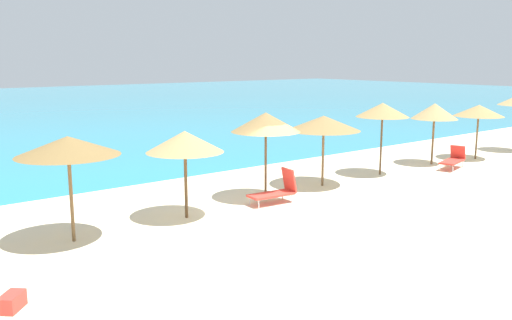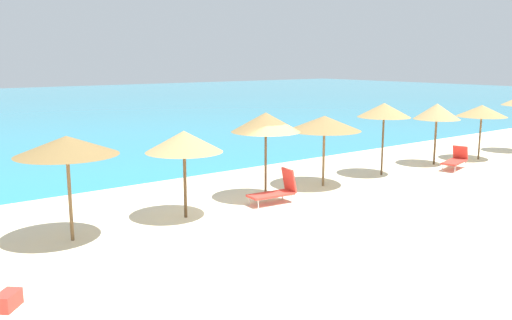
{
  "view_description": "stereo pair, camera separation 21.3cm",
  "coord_description": "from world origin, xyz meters",
  "px_view_note": "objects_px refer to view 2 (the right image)",
  "views": [
    {
      "loc": [
        -10.6,
        -11.73,
        4.56
      ],
      "look_at": [
        0.24,
        2.01,
        1.29
      ],
      "focal_mm": 38.1,
      "sensor_mm": 36.0,
      "label": 1
    },
    {
      "loc": [
        -10.43,
        -11.86,
        4.56
      ],
      "look_at": [
        0.24,
        2.01,
        1.29
      ],
      "focal_mm": 38.1,
      "sensor_mm": 36.0,
      "label": 2
    }
  ],
  "objects_px": {
    "beach_umbrella_3": "(67,146)",
    "beach_umbrella_5": "(266,122)",
    "beach_umbrella_4": "(184,142)",
    "beach_umbrella_7": "(384,110)",
    "beach_umbrella_8": "(437,112)",
    "lounge_chair_4": "(456,160)",
    "cooler_box": "(8,301)",
    "beach_umbrella_9": "(482,111)",
    "lounge_chair_1": "(276,190)",
    "beach_umbrella_6": "(324,123)"
  },
  "relations": [
    {
      "from": "beach_umbrella_3",
      "to": "beach_umbrella_5",
      "type": "relative_size",
      "value": 0.94
    },
    {
      "from": "beach_umbrella_4",
      "to": "beach_umbrella_7",
      "type": "relative_size",
      "value": 0.89
    },
    {
      "from": "beach_umbrella_3",
      "to": "beach_umbrella_5",
      "type": "bearing_deg",
      "value": 2.51
    },
    {
      "from": "beach_umbrella_8",
      "to": "beach_umbrella_5",
      "type": "bearing_deg",
      "value": -179.35
    },
    {
      "from": "lounge_chair_4",
      "to": "cooler_box",
      "type": "relative_size",
      "value": 3.14
    },
    {
      "from": "beach_umbrella_3",
      "to": "beach_umbrella_7",
      "type": "xyz_separation_m",
      "value": [
        12.52,
        0.38,
        0.14
      ]
    },
    {
      "from": "beach_umbrella_3",
      "to": "cooler_box",
      "type": "bearing_deg",
      "value": -126.32
    },
    {
      "from": "beach_umbrella_8",
      "to": "beach_umbrella_9",
      "type": "height_order",
      "value": "beach_umbrella_8"
    },
    {
      "from": "beach_umbrella_4",
      "to": "beach_umbrella_7",
      "type": "bearing_deg",
      "value": 2.27
    },
    {
      "from": "beach_umbrella_4",
      "to": "beach_umbrella_7",
      "type": "height_order",
      "value": "beach_umbrella_7"
    },
    {
      "from": "beach_umbrella_7",
      "to": "lounge_chair_4",
      "type": "xyz_separation_m",
      "value": [
        3.4,
        -1.12,
        -2.18
      ]
    },
    {
      "from": "lounge_chair_1",
      "to": "cooler_box",
      "type": "relative_size",
      "value": 2.97
    },
    {
      "from": "beach_umbrella_5",
      "to": "cooler_box",
      "type": "xyz_separation_m",
      "value": [
        -8.81,
        -3.38,
        -2.39
      ]
    },
    {
      "from": "beach_umbrella_6",
      "to": "beach_umbrella_8",
      "type": "relative_size",
      "value": 0.99
    },
    {
      "from": "beach_umbrella_8",
      "to": "beach_umbrella_4",
      "type": "bearing_deg",
      "value": -178.31
    },
    {
      "from": "lounge_chair_1",
      "to": "beach_umbrella_3",
      "type": "bearing_deg",
      "value": 92.35
    },
    {
      "from": "beach_umbrella_5",
      "to": "lounge_chair_4",
      "type": "bearing_deg",
      "value": -6.22
    },
    {
      "from": "beach_umbrella_9",
      "to": "cooler_box",
      "type": "distance_m",
      "value": 21.34
    },
    {
      "from": "beach_umbrella_8",
      "to": "lounge_chair_1",
      "type": "xyz_separation_m",
      "value": [
        -9.61,
        -0.77,
        -1.9
      ]
    },
    {
      "from": "beach_umbrella_9",
      "to": "cooler_box",
      "type": "xyz_separation_m",
      "value": [
        -21.03,
        -2.98,
        -2.08
      ]
    },
    {
      "from": "beach_umbrella_7",
      "to": "beach_umbrella_9",
      "type": "xyz_separation_m",
      "value": [
        6.23,
        -0.5,
        -0.35
      ]
    },
    {
      "from": "beach_umbrella_3",
      "to": "beach_umbrella_6",
      "type": "relative_size",
      "value": 1.02
    },
    {
      "from": "beach_umbrella_3",
      "to": "cooler_box",
      "type": "relative_size",
      "value": 4.97
    },
    {
      "from": "beach_umbrella_3",
      "to": "beach_umbrella_5",
      "type": "xyz_separation_m",
      "value": [
        6.53,
        0.29,
        0.1
      ]
    },
    {
      "from": "beach_umbrella_3",
      "to": "beach_umbrella_5",
      "type": "distance_m",
      "value": 6.54
    },
    {
      "from": "beach_umbrella_3",
      "to": "lounge_chair_1",
      "type": "distance_m",
      "value": 6.77
    },
    {
      "from": "beach_umbrella_7",
      "to": "beach_umbrella_8",
      "type": "distance_m",
      "value": 3.54
    },
    {
      "from": "beach_umbrella_4",
      "to": "lounge_chair_1",
      "type": "distance_m",
      "value": 3.62
    },
    {
      "from": "beach_umbrella_6",
      "to": "beach_umbrella_7",
      "type": "bearing_deg",
      "value": -1.13
    },
    {
      "from": "beach_umbrella_3",
      "to": "lounge_chair_1",
      "type": "bearing_deg",
      "value": -3.33
    },
    {
      "from": "lounge_chair_1",
      "to": "beach_umbrella_5",
      "type": "bearing_deg",
      "value": -1.47
    },
    {
      "from": "beach_umbrella_5",
      "to": "beach_umbrella_7",
      "type": "xyz_separation_m",
      "value": [
        5.99,
        0.1,
        0.04
      ]
    },
    {
      "from": "beach_umbrella_4",
      "to": "beach_umbrella_6",
      "type": "relative_size",
      "value": 0.96
    },
    {
      "from": "lounge_chair_1",
      "to": "lounge_chair_4",
      "type": "distance_m",
      "value": 9.48
    },
    {
      "from": "beach_umbrella_4",
      "to": "beach_umbrella_9",
      "type": "height_order",
      "value": "beach_umbrella_4"
    },
    {
      "from": "beach_umbrella_5",
      "to": "lounge_chair_4",
      "type": "distance_m",
      "value": 9.69
    },
    {
      "from": "beach_umbrella_8",
      "to": "lounge_chair_4",
      "type": "distance_m",
      "value": 2.24
    },
    {
      "from": "beach_umbrella_3",
      "to": "beach_umbrella_4",
      "type": "relative_size",
      "value": 1.06
    },
    {
      "from": "beach_umbrella_8",
      "to": "lounge_chair_4",
      "type": "height_order",
      "value": "beach_umbrella_8"
    },
    {
      "from": "lounge_chair_4",
      "to": "beach_umbrella_9",
      "type": "bearing_deg",
      "value": -91.85
    },
    {
      "from": "lounge_chair_1",
      "to": "cooler_box",
      "type": "xyz_separation_m",
      "value": [
        -8.72,
        -2.72,
        -0.27
      ]
    },
    {
      "from": "beach_umbrella_7",
      "to": "cooler_box",
      "type": "relative_size",
      "value": 5.29
    },
    {
      "from": "beach_umbrella_4",
      "to": "lounge_chair_1",
      "type": "relative_size",
      "value": 1.58
    },
    {
      "from": "beach_umbrella_9",
      "to": "lounge_chair_1",
      "type": "distance_m",
      "value": 12.44
    },
    {
      "from": "beach_umbrella_5",
      "to": "beach_umbrella_9",
      "type": "distance_m",
      "value": 12.24
    },
    {
      "from": "beach_umbrella_9",
      "to": "beach_umbrella_4",
      "type": "bearing_deg",
      "value": 179.5
    },
    {
      "from": "beach_umbrella_8",
      "to": "lounge_chair_1",
      "type": "height_order",
      "value": "beach_umbrella_8"
    },
    {
      "from": "beach_umbrella_4",
      "to": "beach_umbrella_9",
      "type": "bearing_deg",
      "value": -0.5
    },
    {
      "from": "cooler_box",
      "to": "beach_umbrella_4",
      "type": "bearing_deg",
      "value": 29.04
    },
    {
      "from": "beach_umbrella_5",
      "to": "beach_umbrella_8",
      "type": "relative_size",
      "value": 1.07
    }
  ]
}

